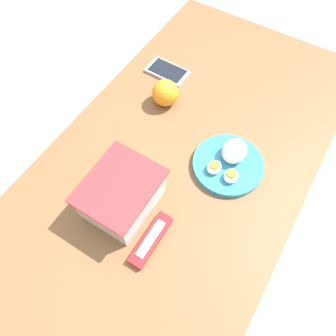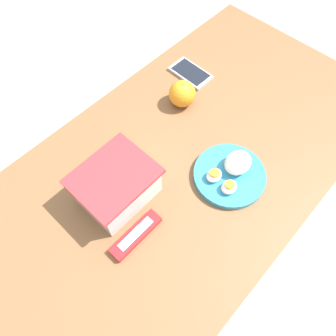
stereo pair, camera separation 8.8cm
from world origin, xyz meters
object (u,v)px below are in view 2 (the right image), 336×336
at_px(orange_fruit, 182,94).
at_px(food_container, 116,187).
at_px(candy_bar, 136,235).
at_px(rice_plate, 231,173).
at_px(cell_phone, 191,73).

bearing_deg(orange_fruit, food_container, -165.44).
bearing_deg(candy_bar, food_container, 67.77).
bearing_deg(rice_plate, orange_fruit, 68.91).
bearing_deg(cell_phone, candy_bar, -152.25).
relative_size(orange_fruit, rice_plate, 0.42).
height_order(rice_plate, cell_phone, rice_plate).
relative_size(food_container, cell_phone, 1.41).
relative_size(candy_bar, cell_phone, 1.06).
xyz_separation_m(orange_fruit, candy_bar, (-0.40, -0.21, -0.03)).
bearing_deg(rice_plate, candy_bar, 167.55).
relative_size(food_container, orange_fruit, 2.39).
relative_size(orange_fruit, cell_phone, 0.59).
height_order(food_container, rice_plate, food_container).
bearing_deg(food_container, cell_phone, 18.27).
height_order(orange_fruit, cell_phone, orange_fruit).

